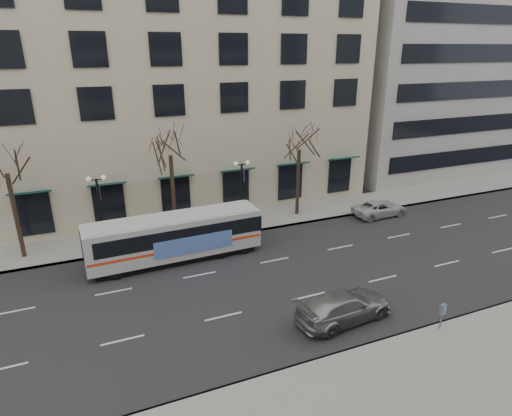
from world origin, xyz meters
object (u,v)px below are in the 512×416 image
tree_far_left (4,158)px  silver_car (344,306)px  tree_far_right (300,138)px  city_bus (176,236)px  lamp_post_left (100,209)px  lamp_post_right (242,191)px  pay_station (443,311)px  tree_far_mid (170,142)px  white_pickup (379,208)px

tree_far_left → silver_car: bearing=-41.2°
tree_far_right → city_bus: size_ratio=0.72×
tree_far_left → lamp_post_left: size_ratio=1.60×
lamp_post_right → silver_car: lamp_post_right is taller
lamp_post_left → pay_station: bearing=-47.5°
silver_car → pay_station: bearing=-131.0°
lamp_post_right → tree_far_left: bearing=177.7°
tree_far_left → city_bus: tree_far_left is taller
silver_car → tree_far_mid: bearing=16.0°
tree_far_mid → tree_far_right: 10.01m
lamp_post_left → silver_car: lamp_post_left is taller
tree_far_right → white_pickup: size_ratio=1.77×
tree_far_left → lamp_post_left: (5.01, -0.60, -3.75)m
silver_car → white_pickup: size_ratio=1.14×
city_bus → tree_far_right: bearing=18.1°
tree_far_right → lamp_post_right: size_ratio=1.55×
tree_far_right → pay_station: tree_far_right is taller
lamp_post_right → city_bus: bearing=-150.1°
tree_far_left → silver_car: (15.56, -13.63, -5.94)m
tree_far_mid → white_pickup: tree_far_mid is taller
lamp_post_left → lamp_post_right: size_ratio=1.00×
tree_far_left → lamp_post_left: 6.29m
tree_far_left → silver_car: tree_far_left is taller
tree_far_right → silver_car: 15.41m
tree_far_right → white_pickup: (6.20, -2.60, -5.79)m
tree_far_mid → pay_station: size_ratio=6.29×
tree_far_mid → silver_car: (5.56, -13.63, -6.15)m
tree_far_left → lamp_post_right: tree_far_left is taller
tree_far_right → lamp_post_right: tree_far_right is taller
tree_far_left → tree_far_right: (20.00, 0.00, -0.28)m
tree_far_mid → tree_far_right: size_ratio=1.06×
pay_station → lamp_post_right: bearing=91.6°
tree_far_left → city_bus: (9.24, -3.92, -5.06)m
lamp_post_left → pay_station: size_ratio=3.83×
white_pickup → tree_far_left: bearing=82.2°
silver_car → tree_far_right: bearing=-24.3°
silver_car → lamp_post_left: bearing=32.8°
tree_far_mid → silver_car: tree_far_mid is taller
tree_far_mid → silver_car: 15.95m
lamp_post_left → white_pickup: 21.41m
lamp_post_left → pay_station: 21.29m
tree_far_mid → pay_station: 19.61m
tree_far_mid → city_bus: bearing=-101.0°
white_pickup → lamp_post_right: bearing=77.8°
lamp_post_right → city_bus: 6.78m
lamp_post_right → silver_car: size_ratio=1.00×
lamp_post_left → white_pickup: lamp_post_left is taller
lamp_post_left → tree_far_right: bearing=2.3°
tree_far_right → pay_station: (-0.66, -16.25, -5.29)m
tree_far_mid → lamp_post_left: size_ratio=1.64×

